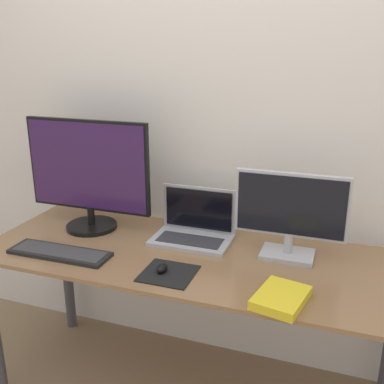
{
  "coord_description": "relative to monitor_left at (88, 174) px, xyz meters",
  "views": [
    {
      "loc": [
        0.6,
        -1.32,
        1.62
      ],
      "look_at": [
        -0.01,
        0.4,
        1.03
      ],
      "focal_mm": 42.0,
      "sensor_mm": 36.0,
      "label": 1
    }
  ],
  "objects": [
    {
      "name": "monitor_right",
      "position": [
        0.97,
        0.0,
        -0.08
      ],
      "size": [
        0.47,
        0.16,
        0.37
      ],
      "color": "#B2B2B7",
      "rests_on": "desk"
    },
    {
      "name": "mousepad",
      "position": [
        0.54,
        -0.32,
        -0.28
      ],
      "size": [
        0.21,
        0.2,
        0.0
      ],
      "color": "black",
      "rests_on": "desk"
    },
    {
      "name": "keyboard",
      "position": [
        0.03,
        -0.31,
        -0.27
      ],
      "size": [
        0.46,
        0.14,
        0.02
      ],
      "color": "black",
      "rests_on": "desk"
    },
    {
      "name": "desk",
      "position": [
        0.57,
        -0.12,
        -0.39
      ],
      "size": [
        1.87,
        0.71,
        0.75
      ],
      "color": "olive",
      "rests_on": "ground_plane"
    },
    {
      "name": "wall_back",
      "position": [
        0.57,
        0.3,
        0.22
      ],
      "size": [
        7.0,
        0.05,
        2.5
      ],
      "color": "silver",
      "rests_on": "ground_plane"
    },
    {
      "name": "laptop",
      "position": [
        0.53,
        0.04,
        -0.22
      ],
      "size": [
        0.36,
        0.23,
        0.23
      ],
      "color": "#ADADB2",
      "rests_on": "desk"
    },
    {
      "name": "book",
      "position": [
        1.0,
        -0.38,
        -0.26
      ],
      "size": [
        0.2,
        0.24,
        0.03
      ],
      "color": "yellow",
      "rests_on": "desk"
    },
    {
      "name": "monitor_left",
      "position": [
        0.0,
        0.0,
        0.0
      ],
      "size": [
        0.64,
        0.25,
        0.54
      ],
      "color": "black",
      "rests_on": "desk"
    },
    {
      "name": "mouse",
      "position": [
        0.52,
        -0.32,
        -0.26
      ],
      "size": [
        0.04,
        0.06,
        0.03
      ],
      "color": "black",
      "rests_on": "mousepad"
    }
  ]
}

